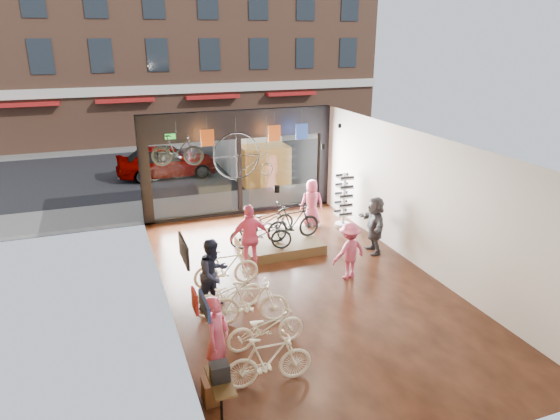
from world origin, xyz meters
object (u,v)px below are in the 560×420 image
display_bike_right (267,221)px  customer_2 (250,238)px  floor_bike_4 (229,294)px  customer_0 (217,339)px  customer_1 (214,274)px  street_car (167,161)px  floor_bike_3 (250,302)px  sunglasses_rack (344,201)px  display_bike_mid (293,223)px  floor_bike_5 (226,268)px  display_bike_left (261,234)px  penny_farthing (246,157)px  hung_bike (177,150)px  customer_5 (375,225)px  floor_bike_1 (268,360)px  customer_4 (312,203)px  display_platform (279,244)px  floor_bike_2 (266,328)px  box_truck (251,148)px  customer_3 (349,251)px

display_bike_right → customer_2: (-1.00, -1.53, 0.17)m
floor_bike_4 → customer_0: 2.50m
floor_bike_4 → customer_1: size_ratio=0.98×
street_car → floor_bike_3: bearing=179.8°
floor_bike_4 → sunglasses_rack: sunglasses_rack is taller
display_bike_mid → customer_0: (-3.63, -5.27, 0.03)m
floor_bike_5 → customer_0: (-1.07, -3.57, 0.35)m
floor_bike_4 → customer_0: (-0.81, -2.33, 0.41)m
street_car → display_bike_right: size_ratio=2.47×
floor_bike_3 → customer_1: (-0.59, 0.99, 0.35)m
street_car → display_bike_left: bearing=-172.8°
display_bike_mid → display_bike_right: (-0.66, 0.61, -0.06)m
penny_farthing → floor_bike_4: bearing=-111.4°
floor_bike_3 → hung_bike: (-0.58, 5.57, 2.39)m
customer_5 → customer_0: bearing=-44.1°
floor_bike_1 → floor_bike_3: size_ratio=0.95×
customer_5 → sunglasses_rack: sunglasses_rack is taller
floor_bike_4 → customer_4: (4.16, 4.61, 0.35)m
street_car → display_platform: 9.88m
street_car → floor_bike_1: bearing=178.7°
floor_bike_2 → customer_5: (4.64, 3.51, 0.43)m
customer_1 → customer_4: size_ratio=1.09×
customer_4 → customer_5: 2.89m
box_truck → street_car: bearing=165.2°
sunglasses_rack → penny_farthing: bearing=172.1°
floor_bike_5 → floor_bike_3: bearing=-177.5°
customer_0 → customer_3: (4.30, 2.90, -0.08)m
floor_bike_1 → sunglasses_rack: 8.64m
floor_bike_4 → display_bike_left: 3.10m
customer_0 → customer_1: size_ratio=0.98×
customer_4 → sunglasses_rack: bearing=166.9°
customer_2 → floor_bike_5: bearing=42.3°
customer_2 → sunglasses_rack: size_ratio=1.03×
street_car → box_truck: size_ratio=0.70×
street_car → display_bike_left: 10.16m
floor_bike_1 → customer_0: bearing=62.6°
box_truck → floor_bike_4: bearing=-109.6°
display_bike_left → penny_farthing: size_ratio=0.93×
display_bike_left → sunglasses_rack: sunglasses_rack is taller
penny_farthing → floor_bike_5: bearing=-114.3°
floor_bike_4 → floor_bike_5: floor_bike_5 is taller
box_truck → hung_bike: size_ratio=4.11×
street_car → customer_0: (-1.19, -15.01, 0.10)m
display_bike_mid → customer_4: size_ratio=1.10×
display_bike_left → hung_bike: hung_bike is taller
display_platform → floor_bike_5: bearing=-140.0°
box_truck → floor_bike_1: 15.10m
floor_bike_5 → floor_bike_1: bearing=177.5°
floor_bike_3 → display_bike_mid: (2.50, 3.63, 0.30)m
box_truck → floor_bike_5: size_ratio=3.74×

